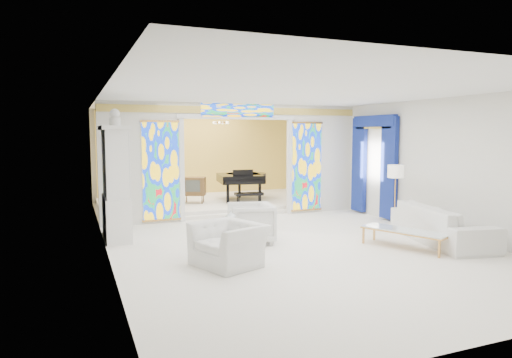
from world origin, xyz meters
name	(u,v)px	position (x,y,z in m)	size (l,w,h in m)	color
floor	(267,232)	(0.00, 0.00, 0.00)	(12.00, 12.00, 0.00)	white
ceiling	(267,98)	(0.00, 0.00, 3.00)	(7.00, 12.00, 0.02)	white
wall_back	(198,155)	(0.00, 6.00, 1.50)	(7.00, 0.02, 3.00)	silver
wall_front	(498,204)	(0.00, -6.00, 1.50)	(7.00, 0.02, 3.00)	silver
wall_left	(103,171)	(-3.50, 0.00, 1.50)	(0.02, 12.00, 3.00)	silver
wall_right	(394,162)	(3.50, 0.00, 1.50)	(0.02, 12.00, 3.00)	silver
partition_wall	(237,155)	(0.00, 2.00, 1.65)	(7.00, 0.22, 3.00)	silver
stained_glass_left	(161,171)	(-2.03, 1.89, 1.30)	(0.90, 0.04, 2.40)	gold
stained_glass_right	(307,167)	(2.03, 1.89, 1.30)	(0.90, 0.04, 2.40)	gold
stained_glass_transom	(238,110)	(0.00, 1.89, 2.82)	(2.00, 0.04, 0.34)	gold
alcove_platform	(214,202)	(0.00, 4.10, 0.09)	(6.80, 3.80, 0.18)	white
gold_curtain_back	(199,155)	(0.00, 5.88, 1.50)	(6.70, 0.10, 2.90)	#E5C44F
chandelier	(221,123)	(0.20, 4.00, 2.55)	(0.48, 0.48, 0.30)	#BF8742
blue_drapes	(374,158)	(3.40, 0.70, 1.58)	(0.14, 1.85, 2.65)	navy
china_cabinet	(116,184)	(-3.22, 0.60, 1.17)	(0.56, 1.46, 2.72)	silver
armchair_left	(228,244)	(-1.65, -2.21, 0.36)	(1.10, 0.96, 0.72)	white
armchair_right	(251,223)	(-0.72, -0.85, 0.41)	(0.87, 0.89, 0.81)	white
sofa	(442,224)	(2.95, -2.25, 0.37)	(2.57, 1.00, 0.75)	white
side_table	(231,232)	(-1.35, -1.42, 0.38)	(0.49, 0.49, 0.58)	silver
vase	(230,216)	(-1.35, -1.42, 0.69)	(0.20, 0.20, 0.21)	white
coffee_table	(404,231)	(1.87, -2.40, 0.34)	(1.12, 1.72, 0.37)	silver
floor_lamp	(396,175)	(2.86, -0.87, 1.28)	(0.46, 0.46, 1.50)	#BF8742
grand_piano	(243,178)	(0.86, 3.84, 0.84)	(1.77, 2.50, 0.97)	black
tv_console	(194,186)	(-0.75, 3.67, 0.67)	(0.78, 0.67, 0.76)	brown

